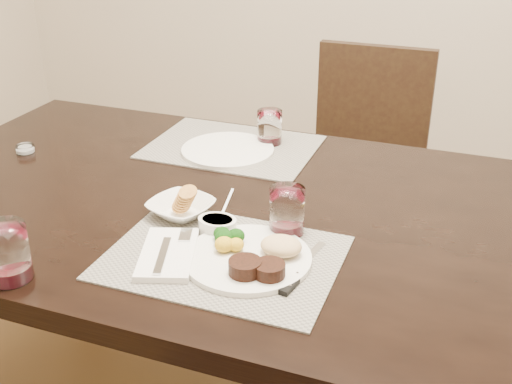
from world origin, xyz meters
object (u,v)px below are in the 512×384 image
at_px(cracker_bowl, 181,207).
at_px(dinner_plate, 253,256).
at_px(steak_knife, 298,275).
at_px(chair_far, 364,159).
at_px(wine_glass_near, 287,213).
at_px(far_plate, 228,150).

bearing_deg(cracker_bowl, dinner_plate, -30.16).
xyz_separation_m(dinner_plate, steak_knife, (0.10, -0.02, -0.01)).
bearing_deg(chair_far, wine_glass_near, -88.23).
bearing_deg(cracker_bowl, wine_glass_near, 2.45).
distance_m(dinner_plate, far_plate, 0.57).
xyz_separation_m(dinner_plate, far_plate, (-0.27, 0.50, -0.01)).
height_order(steak_knife, far_plate, same).
xyz_separation_m(cracker_bowl, wine_glass_near, (0.25, 0.01, 0.03)).
bearing_deg(cracker_bowl, chair_far, 78.37).
xyz_separation_m(wine_glass_near, far_plate, (-0.29, 0.36, -0.04)).
distance_m(dinner_plate, wine_glass_near, 0.14).
bearing_deg(steak_knife, dinner_plate, 179.31).
bearing_deg(wine_glass_near, far_plate, 128.57).
distance_m(dinner_plate, cracker_bowl, 0.26).
bearing_deg(cracker_bowl, steak_knife, -24.73).
xyz_separation_m(dinner_plate, wine_glass_near, (0.02, 0.14, 0.03)).
distance_m(wine_glass_near, far_plate, 0.47).
bearing_deg(wine_glass_near, dinner_plate, -100.13).
height_order(dinner_plate, far_plate, dinner_plate).
relative_size(steak_knife, far_plate, 0.82).
height_order(steak_knife, wine_glass_near, wine_glass_near).
height_order(chair_far, far_plate, chair_far).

